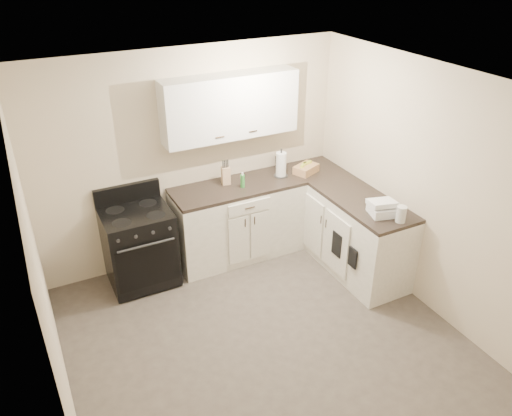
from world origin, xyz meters
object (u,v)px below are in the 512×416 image
knife_block (226,176)px  stove (140,247)px  countertop_grill (383,210)px  wicker_basket (306,169)px  paper_towel (281,165)px

knife_block → stove: bearing=-164.8°
knife_block → countertop_grill: bearing=-41.3°
stove → wicker_basket: bearing=-0.9°
stove → paper_towel: bearing=0.8°
paper_towel → wicker_basket: bearing=-10.3°
stove → knife_block: (1.11, 0.12, 0.58)m
stove → countertop_grill: countertop_grill is taller
wicker_basket → countertop_grill: 1.25m
paper_towel → countertop_grill: (0.48, -1.30, -0.10)m
paper_towel → countertop_grill: paper_towel is taller
paper_towel → wicker_basket: size_ratio=1.02×
stove → paper_towel: (1.79, 0.02, 0.63)m
knife_block → wicker_basket: (1.00, -0.16, -0.06)m
paper_towel → countertop_grill: size_ratio=1.14×
stove → paper_towel: size_ratio=2.94×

